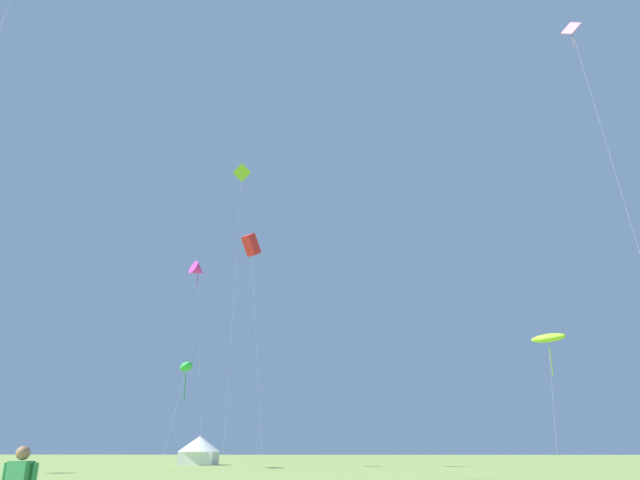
{
  "coord_description": "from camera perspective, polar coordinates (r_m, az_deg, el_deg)",
  "views": [
    {
      "loc": [
        1.91,
        -4.57,
        1.68
      ],
      "look_at": [
        0.0,
        32.0,
        14.64
      ],
      "focal_mm": 33.26,
      "sensor_mm": 36.0,
      "label": 1
    }
  ],
  "objects": [
    {
      "name": "kite_lime_diamond",
      "position": [
        63.65,
        -7.57,
        5.8
      ],
      "size": [
        2.02,
        2.7,
        30.49
      ],
      "color": "#99DB2D",
      "rests_on": "ground"
    },
    {
      "name": "kite_pink_diamond",
      "position": [
        50.37,
        23.48,
        16.6
      ],
      "size": [
        2.96,
        2.56,
        32.64
      ],
      "color": "pink",
      "rests_on": "ground"
    },
    {
      "name": "kite_red_box",
      "position": [
        64.81,
        -6.64,
        -0.49
      ],
      "size": [
        3.41,
        3.69,
        23.91
      ],
      "color": "red",
      "rests_on": "ground"
    },
    {
      "name": "kite_lime_parafoil",
      "position": [
        64.19,
        21.11,
        -8.8
      ],
      "size": [
        3.59,
        4.07,
        12.74
      ],
      "color": "#99DB2D",
      "rests_on": "ground"
    },
    {
      "name": "festival_tent_left",
      "position": [
        72.29,
        -11.53,
        -19.09
      ],
      "size": [
        4.77,
        4.77,
        3.1
      ],
      "color": "white",
      "rests_on": "ground"
    },
    {
      "name": "kite_magenta_delta",
      "position": [
        66.74,
        -11.64,
        -2.88
      ],
      "size": [
        3.25,
        2.6,
        21.31
      ],
      "color": "#E02DA3",
      "rests_on": "ground"
    },
    {
      "name": "kite_green_parafoil",
      "position": [
        60.91,
        -12.74,
        -11.81
      ],
      "size": [
        2.52,
        4.22,
        9.92
      ],
      "color": "green",
      "rests_on": "ground"
    }
  ]
}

